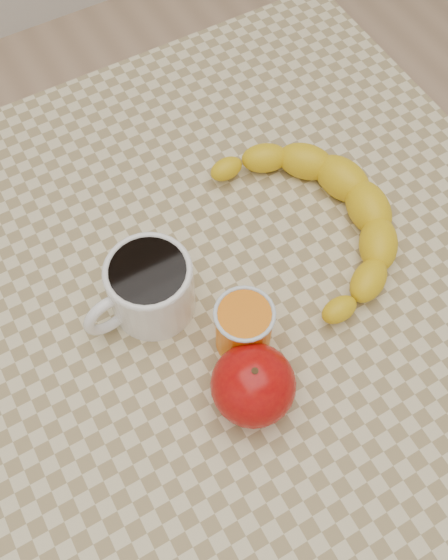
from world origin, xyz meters
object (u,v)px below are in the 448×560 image
table (224,319)px  coffee_mug (149,287)px  orange_juice_glass (244,327)px  apple (253,385)px  banana (316,219)px

table → coffee_mug: 0.16m
orange_juice_glass → apple: bearing=-111.9°
coffee_mug → apple: 0.16m
orange_juice_glass → coffee_mug: bearing=126.5°
apple → orange_juice_glass: bearing=68.1°
table → apple: bearing=-106.9°
orange_juice_glass → apple: size_ratio=0.70×
coffee_mug → apple: (0.04, -0.15, -0.00)m
table → banana: (0.14, 0.02, 0.11)m
banana → orange_juice_glass: bearing=-143.3°
coffee_mug → apple: size_ratio=1.29×
table → apple: apple is taller
table → apple: 0.18m
table → banana: banana is taller
table → orange_juice_glass: (-0.02, -0.07, 0.12)m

